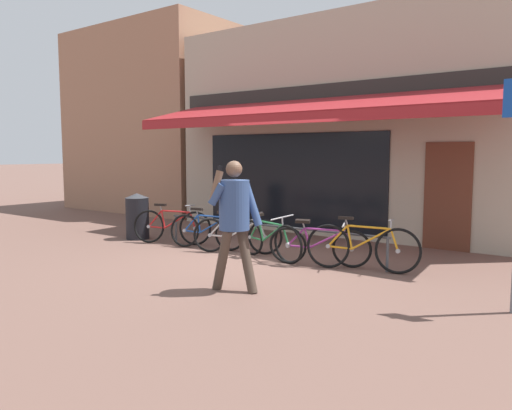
% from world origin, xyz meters
% --- Properties ---
extents(ground_plane, '(160.00, 160.00, 0.00)m').
position_xyz_m(ground_plane, '(0.00, 0.00, 0.00)').
color(ground_plane, brown).
extents(shop_front, '(8.81, 4.91, 5.00)m').
position_xyz_m(shop_front, '(0.01, 4.45, 2.50)').
color(shop_front, tan).
rests_on(shop_front, ground_plane).
extents(neighbour_building, '(5.76, 4.00, 5.91)m').
position_xyz_m(neighbour_building, '(-7.47, 4.98, 2.96)').
color(neighbour_building, '#9E7056').
rests_on(neighbour_building, ground_plane).
extents(bike_rack_rail, '(4.84, 0.04, 0.57)m').
position_xyz_m(bike_rack_rail, '(0.07, 0.52, 0.49)').
color(bike_rack_rail, '#47494F').
rests_on(bike_rack_rail, ground_plane).
extents(bicycle_red, '(1.64, 0.81, 0.85)m').
position_xyz_m(bicycle_red, '(-2.14, 0.23, 0.38)').
color(bicycle_red, black).
rests_on(bicycle_red, ground_plane).
extents(bicycle_blue, '(1.66, 0.67, 0.82)m').
position_xyz_m(bicycle_blue, '(-1.20, 0.29, 0.36)').
color(bicycle_blue, black).
rests_on(bicycle_blue, ground_plane).
extents(bicycle_silver, '(1.60, 0.86, 0.80)m').
position_xyz_m(bicycle_silver, '(-0.43, 0.28, 0.36)').
color(bicycle_silver, black).
rests_on(bicycle_silver, ground_plane).
extents(bicycle_green, '(1.66, 0.62, 0.83)m').
position_xyz_m(bicycle_green, '(0.37, 0.17, 0.37)').
color(bicycle_green, black).
rests_on(bicycle_green, ground_plane).
extents(bicycle_purple, '(1.67, 0.70, 0.81)m').
position_xyz_m(bicycle_purple, '(1.36, 0.24, 0.35)').
color(bicycle_purple, black).
rests_on(bicycle_purple, ground_plane).
extents(bicycle_orange, '(1.81, 0.69, 0.88)m').
position_xyz_m(bicycle_orange, '(2.07, 0.38, 0.39)').
color(bicycle_orange, black).
rests_on(bicycle_orange, ground_plane).
extents(pedestrian_adult, '(0.68, 0.62, 1.80)m').
position_xyz_m(pedestrian_adult, '(1.19, -1.79, 1.09)').
color(pedestrian_adult, '#47382D').
rests_on(pedestrian_adult, ground_plane).
extents(litter_bin, '(0.51, 0.51, 1.01)m').
position_xyz_m(litter_bin, '(-3.20, 0.22, 0.51)').
color(litter_bin, black).
rests_on(litter_bin, ground_plane).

